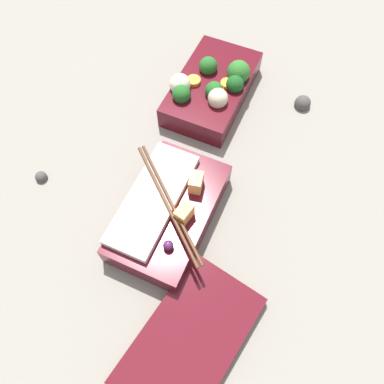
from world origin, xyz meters
name	(u,v)px	position (x,y,z in m)	size (l,w,h in m)	color
ground_plane	(193,161)	(0.00, 0.00, 0.00)	(3.00, 3.00, 0.00)	gray
bento_tray_vegetable	(212,87)	(-0.15, -0.03, 0.03)	(0.21, 0.13, 0.08)	#510F19
bento_tray_rice	(168,211)	(0.12, 0.01, 0.03)	(0.21, 0.17, 0.07)	#510F19
bento_lid	(190,340)	(0.27, 0.12, 0.01)	(0.21, 0.12, 0.02)	#510F19
pebble_0	(41,177)	(0.14, -0.22, 0.01)	(0.02, 0.02, 0.02)	#474442
pebble_1	(303,103)	(-0.20, 0.14, 0.01)	(0.03, 0.03, 0.03)	#474442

